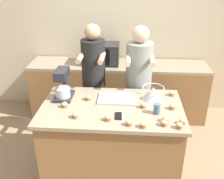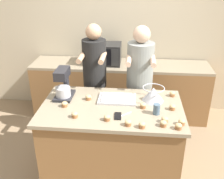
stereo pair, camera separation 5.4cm
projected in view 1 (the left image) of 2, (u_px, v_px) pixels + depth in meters
ground_plane at (112, 171)px, 3.25m from camera, size 16.00×16.00×0.00m
back_wall at (120, 31)px, 4.25m from camera, size 10.00×0.06×2.70m
island_counter at (112, 141)px, 3.05m from camera, size 1.55×0.93×0.92m
back_counter at (118, 90)px, 4.33m from camera, size 2.80×0.60×0.90m
person_left at (94, 83)px, 3.48m from camera, size 0.32×0.49×1.68m
person_right at (138, 86)px, 3.45m from camera, size 0.35×0.51×1.67m
stand_mixer at (63, 85)px, 2.98m from camera, size 0.20×0.30×0.35m
mixing_bowl at (153, 93)px, 2.95m from camera, size 0.25×0.25×0.16m
baking_tray at (117, 98)px, 2.98m from camera, size 0.42×0.28×0.04m
microwave_oven at (102, 54)px, 4.08m from camera, size 0.53×0.36×0.32m
cell_phone at (118, 116)px, 2.66m from camera, size 0.08×0.15×0.01m
drinking_glass at (157, 109)px, 2.69m from camera, size 0.07×0.07×0.11m
knife at (122, 116)px, 2.67m from camera, size 0.17×0.16×0.01m
cupcake_0 at (164, 123)px, 2.50m from camera, size 0.07×0.07×0.06m
cupcake_1 at (88, 98)px, 2.97m from camera, size 0.07×0.07×0.06m
cupcake_2 at (129, 123)px, 2.50m from camera, size 0.07×0.07×0.06m
cupcake_3 at (172, 93)px, 3.07m from camera, size 0.07×0.07×0.06m
cupcake_4 at (172, 107)px, 2.79m from camera, size 0.07×0.07×0.06m
cupcake_5 at (182, 121)px, 2.53m from camera, size 0.07×0.07×0.06m
cupcake_6 at (179, 126)px, 2.46m from camera, size 0.07×0.07×0.06m
cupcake_7 at (75, 115)px, 2.63m from camera, size 0.07×0.07×0.06m
cupcake_8 at (65, 105)px, 2.83m from camera, size 0.07×0.07×0.06m
cupcake_9 at (108, 118)px, 2.58m from camera, size 0.07×0.07×0.06m
cupcake_10 at (143, 105)px, 2.82m from camera, size 0.07×0.07×0.06m
cupcake_11 at (143, 125)px, 2.47m from camera, size 0.07×0.07×0.06m
cupcake_12 at (165, 119)px, 2.56m from camera, size 0.07×0.07×0.06m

